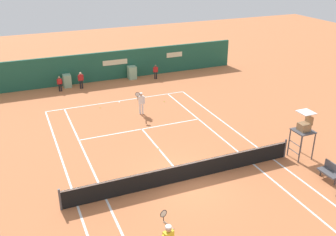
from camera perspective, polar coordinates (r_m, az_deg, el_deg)
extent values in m
plane|color=#C67042|center=(19.31, 2.55, -9.19)|extent=(80.00, 80.00, 0.00)
cube|color=white|center=(29.17, -7.31, 2.51)|extent=(10.60, 0.10, 0.01)
cube|color=white|center=(18.06, -13.23, -12.52)|extent=(0.10, 23.40, 0.01)
cube|color=white|center=(18.23, -9.15, -11.75)|extent=(0.10, 23.40, 0.01)
cube|color=white|center=(21.11, 12.48, -6.67)|extent=(0.10, 23.40, 0.01)
cube|color=white|center=(21.82, 15.30, -5.91)|extent=(0.10, 23.40, 0.01)
cube|color=white|center=(24.50, -3.85, -1.63)|extent=(8.00, 0.10, 0.01)
cube|color=white|center=(21.83, -1.05, -4.97)|extent=(0.10, 6.40, 0.01)
cube|color=white|center=(29.03, -7.23, 2.41)|extent=(0.10, 0.24, 0.01)
cylinder|color=#4C4C51|center=(17.69, -15.66, -11.54)|extent=(0.10, 0.10, 1.07)
cylinder|color=#4C4C51|center=(21.98, 16.91, -4.30)|extent=(0.10, 0.10, 1.07)
cube|color=black|center=(19.06, 2.57, -7.99)|extent=(12.00, 0.03, 0.95)
cube|color=white|center=(18.83, 2.60, -6.84)|extent=(12.00, 0.04, 0.06)
cube|color=#1E5642|center=(33.66, -9.96, 7.47)|extent=(25.00, 0.24, 2.47)
cube|color=beige|center=(33.74, -7.82, 8.16)|extent=(2.17, 0.02, 0.44)
cube|color=beige|center=(35.50, 0.95, 9.34)|extent=(1.53, 0.02, 0.44)
cube|color=#8CB793|center=(32.85, -14.68, 5.34)|extent=(0.62, 0.70, 1.06)
cube|color=#8CB793|center=(33.99, -5.34, 6.70)|extent=(0.69, 0.70, 1.12)
cylinder|color=#47474C|center=(21.52, 18.93, -4.45)|extent=(0.07, 0.07, 1.57)
cylinder|color=#47474C|center=(22.11, 17.43, -3.47)|extent=(0.07, 0.07, 1.57)
cylinder|color=#47474C|center=(22.09, 20.70, -3.97)|extent=(0.07, 0.07, 1.57)
cylinder|color=#47474C|center=(22.66, 19.19, -3.02)|extent=(0.07, 0.07, 1.57)
cylinder|color=#47474C|center=(21.96, 18.07, -4.68)|extent=(0.04, 0.81, 0.04)
cylinder|color=#47474C|center=(21.74, 18.22, -3.59)|extent=(0.04, 0.81, 0.04)
cube|color=#47474C|center=(21.74, 19.35, -1.81)|extent=(1.00, 1.00, 0.06)
cube|color=olive|center=(21.65, 19.43, -1.26)|extent=(0.52, 0.56, 0.40)
cube|color=olive|center=(21.69, 20.14, -0.23)|extent=(0.06, 0.56, 0.45)
cube|color=white|center=(21.32, 19.74, 0.81)|extent=(0.76, 0.80, 0.04)
cylinder|color=#38383D|center=(20.49, 23.42, -8.64)|extent=(0.06, 0.06, 0.38)
cylinder|color=#38383D|center=(21.03, 21.63, -7.45)|extent=(0.06, 0.06, 0.38)
cube|color=#4C4C51|center=(20.64, 22.61, -7.50)|extent=(0.48, 1.10, 0.08)
cube|color=#4C4C51|center=(20.70, 23.25, -6.72)|extent=(0.06, 1.10, 0.42)
cylinder|color=white|center=(26.57, -3.77, 1.38)|extent=(0.13, 0.13, 0.78)
cylinder|color=white|center=(26.58, -4.15, 1.37)|extent=(0.13, 0.13, 0.78)
cube|color=white|center=(26.33, -4.00, 2.72)|extent=(0.40, 0.30, 0.55)
sphere|color=tan|center=(26.19, -4.02, 3.49)|extent=(0.21, 0.21, 0.21)
cylinder|color=white|center=(26.17, -4.03, 3.66)|extent=(0.20, 0.20, 0.06)
cylinder|color=white|center=(26.34, -3.53, 2.65)|extent=(0.08, 0.08, 0.53)
cylinder|color=tan|center=(26.00, -4.49, 2.96)|extent=(0.25, 0.53, 0.08)
cylinder|color=black|center=(25.72, -4.51, 2.98)|extent=(0.03, 0.03, 0.22)
torus|color=black|center=(25.63, -4.52, 3.50)|extent=(0.29, 0.12, 0.30)
cylinder|color=silver|center=(25.63, -4.52, 3.50)|extent=(0.25, 0.09, 0.26)
sphere|color=tan|center=(14.00, 0.06, -16.04)|extent=(0.23, 0.23, 0.23)
cylinder|color=white|center=(13.95, 0.06, -15.77)|extent=(0.22, 0.22, 0.06)
cylinder|color=tan|center=(14.39, 0.07, -15.62)|extent=(0.24, 0.57, 0.09)
cylinder|color=black|center=(14.49, -0.66, -14.73)|extent=(0.03, 0.03, 0.22)
torus|color=black|center=(14.34, -0.67, -13.95)|extent=(0.30, 0.11, 0.30)
cylinder|color=silver|center=(14.34, -0.67, -13.95)|extent=(0.25, 0.08, 0.26)
cylinder|color=black|center=(32.24, -12.54, 4.88)|extent=(0.11, 0.11, 0.70)
cylinder|color=black|center=(32.21, -12.82, 4.83)|extent=(0.11, 0.11, 0.70)
cube|color=#AD1E1E|center=(32.04, -12.77, 5.87)|extent=(0.33, 0.19, 0.49)
sphere|color=beige|center=(31.94, -12.83, 6.45)|extent=(0.19, 0.19, 0.19)
cylinder|color=#AD1E1E|center=(32.09, -12.43, 5.86)|extent=(0.07, 0.07, 0.47)
cylinder|color=#AD1E1E|center=(32.01, -13.11, 5.75)|extent=(0.07, 0.07, 0.47)
cylinder|color=black|center=(32.02, -15.51, 4.36)|extent=(0.10, 0.10, 0.63)
cylinder|color=black|center=(32.01, -15.76, 4.33)|extent=(0.10, 0.10, 0.63)
cube|color=#AD1E1E|center=(31.85, -15.74, 5.25)|extent=(0.29, 0.17, 0.44)
sphere|color=#8C664C|center=(31.76, -15.80, 5.77)|extent=(0.17, 0.17, 0.17)
cylinder|color=#AD1E1E|center=(31.86, -15.42, 5.24)|extent=(0.07, 0.07, 0.42)
cylinder|color=#AD1E1E|center=(31.85, -16.04, 5.15)|extent=(0.07, 0.07, 0.42)
cylinder|color=black|center=(33.88, -1.72, 6.31)|extent=(0.10, 0.10, 0.64)
cylinder|color=black|center=(33.86, -1.96, 6.30)|extent=(0.10, 0.10, 0.64)
cube|color=#AD1E1E|center=(33.71, -1.85, 7.19)|extent=(0.31, 0.21, 0.45)
sphere|color=brown|center=(33.62, -1.86, 7.70)|extent=(0.18, 0.18, 0.18)
cylinder|color=#AD1E1E|center=(33.75, -1.55, 7.16)|extent=(0.07, 0.07, 0.43)
cylinder|color=#AD1E1E|center=(33.69, -2.15, 7.12)|extent=(0.07, 0.07, 0.43)
sphere|color=#CCE033|center=(28.73, -0.57, 2.44)|extent=(0.07, 0.07, 0.07)
sphere|color=#CCE033|center=(22.06, -1.43, -4.55)|extent=(0.07, 0.07, 0.07)
sphere|color=#CCE033|center=(28.06, -10.01, 1.52)|extent=(0.07, 0.07, 0.07)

